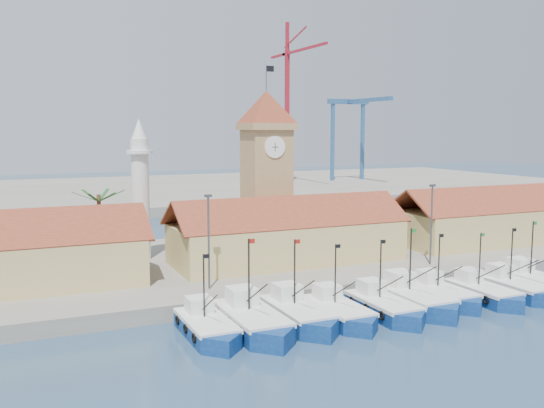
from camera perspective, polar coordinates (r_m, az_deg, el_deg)
name	(u,v)px	position (r m, az deg, el deg)	size (l,w,h in m)	color
ground	(387,324)	(53.65, 10.80, -11.07)	(400.00, 400.00, 0.00)	navy
quay	(273,261)	(73.72, 0.10, -5.35)	(140.00, 32.00, 1.50)	gray
terminal	(133,192)	(155.35, -12.94, 1.10)	(240.00, 80.00, 2.00)	gray
boat_0	(208,329)	(49.58, -6.07, -11.62)	(3.39, 9.30, 7.04)	navy
boat_1	(254,323)	(50.47, -1.75, -11.12)	(3.91, 10.71, 8.10)	navy
boat_2	(299,316)	(52.43, 2.58, -10.47)	(3.70, 10.13, 7.66)	navy
boat_3	(340,314)	(53.53, 6.40, -10.21)	(3.41, 9.33, 7.06)	navy
boat_4	(385,308)	(55.55, 10.61, -9.63)	(3.47, 9.50, 7.19)	navy
boat_5	(416,301)	(58.20, 13.37, -8.86)	(3.80, 10.40, 7.87)	navy
boat_6	(444,296)	(60.93, 15.84, -8.30)	(3.37, 9.22, 6.98)	navy
boat_7	(485,294)	(62.72, 19.39, -8.00)	(3.36, 9.22, 6.97)	navy
boat_8	(517,289)	(65.62, 22.03, -7.44)	(3.46, 9.47, 7.17)	navy
boat_9	(537,283)	(68.75, 23.69, -6.84)	(3.63, 9.94, 7.52)	navy
hall_center	(287,240)	(69.52, 1.44, -3.39)	(27.04, 10.13, 7.61)	tan
hall_right	(500,223)	(87.94, 20.64, -1.65)	(31.20, 10.13, 7.61)	tan
clock_tower	(266,167)	(73.98, -0.53, 3.47)	(5.80, 5.80, 22.70)	#9E7751
minaret	(140,189)	(71.55, -12.28, 1.39)	(3.00, 3.00, 16.30)	silver
palm_tree	(100,224)	(69.17, -15.92, -1.81)	(5.60, 5.03, 8.39)	brown
lamp_posts	(325,228)	(62.30, 5.02, -2.31)	(80.70, 0.25, 9.03)	#3F3F44
crane_red_right	(289,96)	(161.56, 1.62, 10.16)	(1.00, 31.29, 42.38)	maroon
gantry	(354,117)	(174.30, 7.74, 8.10)	(13.00, 22.00, 23.20)	#2E5B8D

